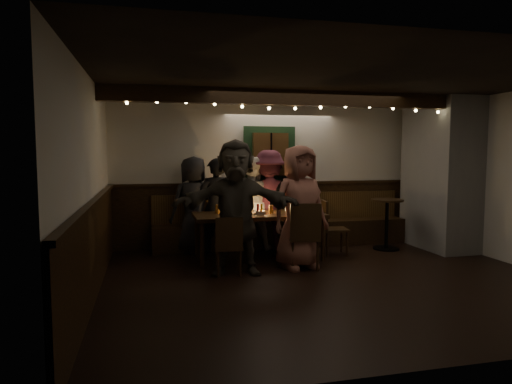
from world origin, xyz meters
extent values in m
cube|color=black|center=(0.00, 0.00, -0.01)|extent=(6.00, 5.00, 0.01)
cube|color=black|center=(0.00, 0.00, 2.60)|extent=(6.00, 5.00, 0.01)
cube|color=#EFE5C9|center=(0.00, 2.50, 1.30)|extent=(6.00, 0.01, 2.60)
cube|color=#EFE5C9|center=(-3.00, 0.00, 1.30)|extent=(0.01, 5.00, 2.60)
cube|color=black|center=(0.00, 2.48, 0.55)|extent=(6.00, 0.05, 1.10)
cube|color=black|center=(-2.98, 0.00, 0.55)|extent=(0.05, 5.00, 1.10)
cube|color=slate|center=(2.65, 1.50, 1.30)|extent=(0.70, 1.40, 2.60)
cube|color=black|center=(0.00, 2.23, 0.23)|extent=(4.60, 0.45, 0.45)
cube|color=#42290E|center=(0.00, 2.41, 0.70)|extent=(4.60, 0.06, 0.50)
cube|color=#18371D|center=(-0.20, 2.44, 1.65)|extent=(0.95, 0.04, 1.00)
cube|color=#42290E|center=(-0.20, 2.38, 1.65)|extent=(0.64, 0.12, 0.76)
cube|color=black|center=(0.00, 1.00, 2.49)|extent=(6.00, 0.16, 0.22)
sphere|color=#FFE599|center=(-2.60, 0.98, 2.36)|extent=(0.04, 0.04, 0.04)
sphere|color=#FFE599|center=(-2.20, 0.98, 2.38)|extent=(0.04, 0.04, 0.04)
sphere|color=#FFE599|center=(-1.80, 0.98, 2.39)|extent=(0.04, 0.04, 0.04)
sphere|color=#FFE599|center=(-1.40, 0.98, 2.37)|extent=(0.04, 0.04, 0.04)
sphere|color=#FFE599|center=(-1.00, 0.98, 2.35)|extent=(0.04, 0.04, 0.04)
sphere|color=#FFE599|center=(-0.60, 0.98, 2.33)|extent=(0.04, 0.04, 0.04)
sphere|color=#FFE599|center=(-0.20, 0.98, 2.34)|extent=(0.04, 0.04, 0.04)
sphere|color=#FFE599|center=(0.20, 0.98, 2.36)|extent=(0.04, 0.04, 0.04)
sphere|color=#FFE599|center=(0.60, 0.98, 2.38)|extent=(0.04, 0.04, 0.04)
sphere|color=#FFE599|center=(1.00, 0.98, 2.39)|extent=(0.04, 0.04, 0.04)
sphere|color=#FFE599|center=(1.40, 0.98, 2.37)|extent=(0.04, 0.04, 0.04)
sphere|color=#FFE599|center=(1.80, 0.98, 2.35)|extent=(0.04, 0.04, 0.04)
sphere|color=#FFE599|center=(2.20, 0.98, 2.33)|extent=(0.04, 0.04, 0.04)
sphere|color=#FFE599|center=(2.60, 0.98, 2.34)|extent=(0.04, 0.04, 0.04)
cube|color=black|center=(-0.65, 1.40, 0.70)|extent=(2.04, 0.87, 0.06)
cylinder|color=black|center=(-1.59, 1.04, 0.33)|extent=(0.07, 0.07, 0.67)
cylinder|color=black|center=(-1.59, 1.76, 0.33)|extent=(0.07, 0.07, 0.67)
cylinder|color=black|center=(0.29, 1.04, 0.33)|extent=(0.07, 0.07, 0.67)
cylinder|color=black|center=(0.29, 1.76, 0.33)|extent=(0.07, 0.07, 0.67)
cylinder|color=#BF7226|center=(-1.29, 1.55, 0.80)|extent=(0.07, 0.07, 0.14)
cylinder|color=#BF7226|center=(-1.10, 1.15, 0.80)|extent=(0.07, 0.07, 0.14)
cylinder|color=silver|center=(-0.80, 1.53, 0.80)|extent=(0.07, 0.07, 0.14)
cylinder|color=#BF7226|center=(-0.47, 1.33, 0.80)|extent=(0.07, 0.07, 0.14)
cylinder|color=silver|center=(-0.12, 1.60, 0.80)|extent=(0.07, 0.07, 0.14)
cylinder|color=#BF7226|center=(0.20, 1.24, 0.80)|extent=(0.07, 0.07, 0.14)
cylinder|color=white|center=(-1.12, 1.11, 0.74)|extent=(0.25, 0.25, 0.01)
cube|color=#B2B2B7|center=(-0.65, 1.35, 0.75)|extent=(0.16, 0.10, 0.05)
cylinder|color=#990C0C|center=(-0.68, 1.35, 0.81)|extent=(0.03, 0.03, 0.16)
cylinder|color=gold|center=(-0.62, 1.35, 0.81)|extent=(0.03, 0.03, 0.16)
cylinder|color=silver|center=(-0.59, 1.45, 0.77)|extent=(0.05, 0.05, 0.08)
sphere|color=#FFB24C|center=(-0.59, 1.45, 0.83)|extent=(0.03, 0.03, 0.03)
cube|color=black|center=(-1.28, 0.60, 0.38)|extent=(0.40, 0.40, 0.04)
cube|color=black|center=(-1.29, 0.43, 0.61)|extent=(0.37, 0.07, 0.42)
cylinder|color=black|center=(-1.12, 0.74, 0.18)|extent=(0.03, 0.03, 0.36)
cylinder|color=black|center=(-1.14, 0.44, 0.18)|extent=(0.03, 0.03, 0.36)
cylinder|color=black|center=(-1.42, 0.76, 0.18)|extent=(0.03, 0.03, 0.36)
cylinder|color=black|center=(-1.44, 0.47, 0.18)|extent=(0.03, 0.03, 0.36)
cube|color=black|center=(-0.16, 0.68, 0.45)|extent=(0.51, 0.51, 0.04)
cube|color=black|center=(-0.19, 0.49, 0.72)|extent=(0.44, 0.11, 0.50)
cylinder|color=black|center=(0.04, 0.83, 0.22)|extent=(0.04, 0.04, 0.43)
cylinder|color=black|center=(-0.01, 0.48, 0.22)|extent=(0.04, 0.04, 0.43)
cylinder|color=black|center=(-0.31, 0.89, 0.22)|extent=(0.04, 0.04, 0.43)
cylinder|color=black|center=(-0.37, 0.53, 0.22)|extent=(0.04, 0.04, 0.43)
cube|color=black|center=(0.64, 1.42, 0.42)|extent=(0.46, 0.46, 0.04)
cube|color=black|center=(0.46, 1.44, 0.67)|extent=(0.10, 0.41, 0.46)
cylinder|color=black|center=(0.78, 1.23, 0.20)|extent=(0.03, 0.03, 0.40)
cylinder|color=black|center=(0.46, 1.28, 0.20)|extent=(0.03, 0.03, 0.40)
cylinder|color=black|center=(0.83, 1.55, 0.20)|extent=(0.03, 0.03, 0.40)
cylinder|color=black|center=(0.51, 1.60, 0.20)|extent=(0.03, 0.03, 0.40)
cylinder|color=black|center=(1.68, 1.58, 0.01)|extent=(0.45, 0.45, 0.03)
cylinder|color=black|center=(1.68, 1.58, 0.43)|extent=(0.06, 0.06, 0.86)
cylinder|color=black|center=(1.68, 1.58, 0.86)|extent=(0.55, 0.55, 0.03)
imported|color=black|center=(-1.60, 2.13, 0.81)|extent=(0.91, 0.73, 1.62)
imported|color=black|center=(-1.25, 2.03, 0.79)|extent=(0.64, 0.48, 1.59)
imported|color=silver|center=(-0.62, 2.13, 0.80)|extent=(0.88, 0.74, 1.61)
imported|color=#471C28|center=(-0.29, 2.10, 0.86)|extent=(1.18, 0.76, 1.73)
imported|color=black|center=(0.10, 2.05, 0.80)|extent=(1.01, 0.71, 1.59)
imported|color=#413B30|center=(-1.17, 0.63, 0.94)|extent=(1.81, 0.87, 1.87)
imported|color=#9E5E4D|center=(-0.21, 0.73, 0.90)|extent=(0.99, 0.76, 1.80)
camera|label=1|loc=(-2.34, -5.52, 1.71)|focal=32.00mm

